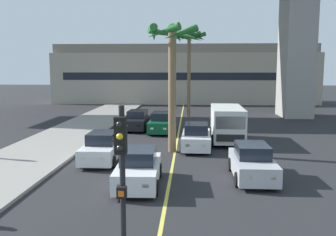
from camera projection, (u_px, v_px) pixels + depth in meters
The scene contains 13 objects.
sidewalk_left at pixel (2, 172), 17.89m from camera, with size 4.80×80.00×0.15m, color gray.
lane_stripe_center at pixel (177, 142), 25.35m from camera, with size 0.14×56.00×0.01m, color #DBCC4C.
pier_building_backdrop at pixel (184, 74), 54.61m from camera, with size 36.72×8.04×8.20m.
car_queue_front at pixel (252, 163), 16.99m from camera, with size 1.85×4.11×1.56m.
car_queue_second at pixel (102, 148), 20.14m from camera, with size 1.87×4.12×1.56m.
car_queue_third at pixel (137, 121), 30.51m from camera, with size 1.96×4.16×1.56m.
car_queue_fourth at pixel (196, 137), 23.22m from camera, with size 1.93×4.15×1.56m.
car_queue_fifth at pixel (139, 169), 15.99m from camera, with size 1.93×4.15×1.56m.
car_queue_sixth at pixel (161, 123), 29.21m from camera, with size 1.92×4.15×1.56m.
delivery_van at pixel (227, 123), 25.42m from camera, with size 2.22×5.28×2.36m.
traffic_light_median_near at pixel (122, 177), 7.82m from camera, with size 0.24×0.37×4.20m.
palm_tree_near_median at pixel (189, 44), 37.51m from camera, with size 3.35×3.44×8.60m.
palm_tree_mid_median at pixel (173, 55), 21.77m from camera, with size 3.17×3.28×7.49m.
Camera 1 is at (0.88, -0.91, 4.96)m, focal length 40.40 mm.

